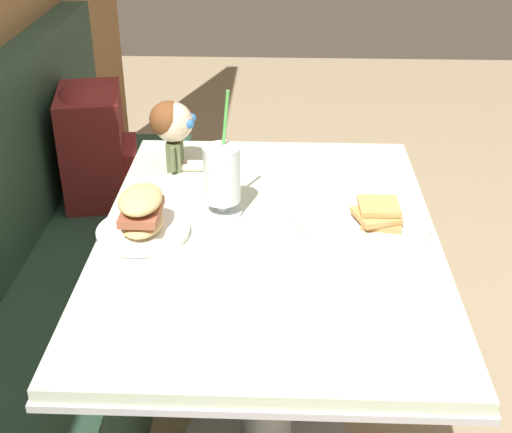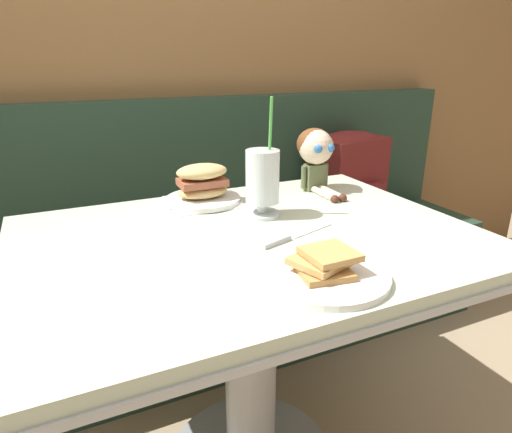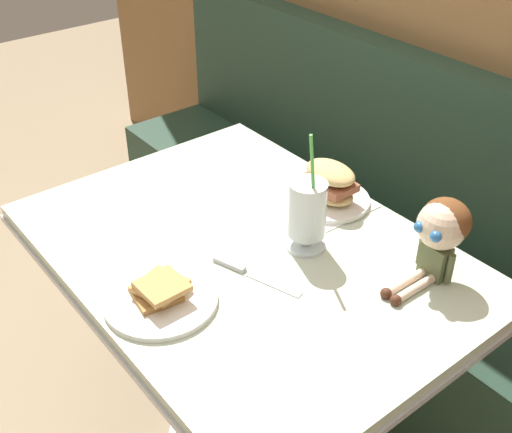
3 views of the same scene
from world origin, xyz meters
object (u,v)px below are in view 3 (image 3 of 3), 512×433
(toast_plate, at_px, (160,297))
(sandwich_plate, at_px, (329,188))
(butter_knife, at_px, (241,269))
(seated_doll, at_px, (441,229))
(milkshake_glass, at_px, (307,212))

(toast_plate, relative_size, sandwich_plate, 1.14)
(toast_plate, bearing_deg, butter_knife, 83.14)
(sandwich_plate, relative_size, seated_doll, 1.01)
(sandwich_plate, bearing_deg, seated_doll, -3.97)
(milkshake_glass, distance_m, seated_doll, 0.30)
(toast_plate, bearing_deg, seated_doll, 59.98)
(butter_knife, bearing_deg, seated_doll, 49.48)
(seated_doll, bearing_deg, sandwich_plate, 176.03)
(milkshake_glass, height_order, sandwich_plate, milkshake_glass)
(sandwich_plate, distance_m, butter_knife, 0.37)
(toast_plate, height_order, sandwich_plate, sandwich_plate)
(milkshake_glass, xyz_separation_m, butter_knife, (-0.02, -0.18, -0.10))
(toast_plate, xyz_separation_m, butter_knife, (0.02, 0.20, -0.01))
(butter_knife, bearing_deg, toast_plate, -96.86)
(milkshake_glass, xyz_separation_m, sandwich_plate, (-0.11, 0.18, -0.05))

